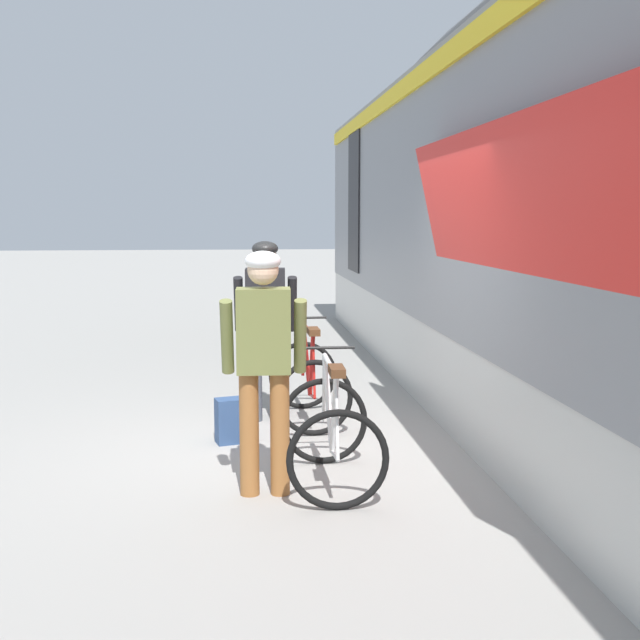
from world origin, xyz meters
The scene contains 7 objects.
ground_plane centered at (0.00, 0.00, 0.00)m, with size 80.00×80.00×0.00m, color gray.
train_car centered at (2.96, 0.30, 1.97)m, with size 3.22×16.77×3.88m.
cyclist_near_in_olive centered at (-0.27, -1.01, 1.05)m, with size 0.62×0.33×1.76m.
cyclist_far_in_dark centered at (-0.18, 1.05, 1.05)m, with size 0.62×0.33×1.76m.
bicycle_near_white centered at (0.22, -0.87, 0.40)m, with size 0.73×1.08×0.99m.
bicycle_far_red centered at (0.23, 0.97, 0.40)m, with size 0.73×1.09×0.99m.
backpack_on_platform centered at (-0.51, 0.33, 0.20)m, with size 0.28×0.18×0.40m, color navy.
Camera 1 is at (-0.45, -6.49, 2.01)m, focal length 44.04 mm.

